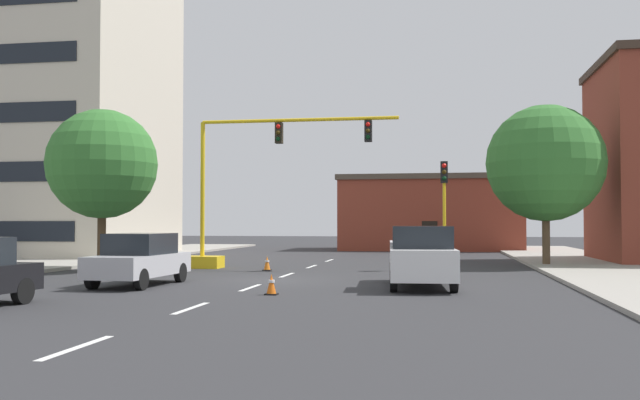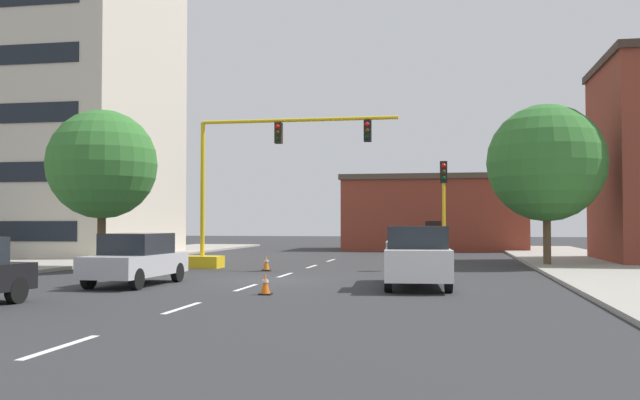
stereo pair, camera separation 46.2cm
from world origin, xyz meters
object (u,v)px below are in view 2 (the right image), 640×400
Objects in this scene: tree_right_mid at (546,163)px; pickup_truck_white at (417,257)px; traffic_light_pole_right at (444,190)px; traffic_cone_roadside_a at (265,284)px; sedan_silver_mid_left at (136,259)px; traffic_cone_roadside_b at (266,263)px; tree_left_near at (102,164)px; traffic_signal_gantry at (230,218)px.

tree_right_mid is 1.39× the size of pickup_truck_white.
traffic_light_pole_right is 12.96m from traffic_cone_roadside_a.
sedan_silver_mid_left is at bearing -140.13° from tree_right_mid.
traffic_light_pole_right reaches higher than traffic_cone_roadside_b.
tree_right_mid is 19.80m from sedan_silver_mid_left.
traffic_cone_roadside_b is (6.83, 1.86, -4.29)m from tree_left_near.
traffic_signal_gantry is 11.98m from pickup_truck_white.
tree_right_mid is at bearing 33.58° from traffic_light_pole_right.
traffic_light_pole_right is 0.62× the size of tree_right_mid.
traffic_signal_gantry reaches higher than traffic_cone_roadside_b.
tree_right_mid is 13.31m from pickup_truck_white.
traffic_signal_gantry is 1.29× the size of tree_right_mid.
traffic_cone_roadside_a is (9.45, -8.15, -4.31)m from tree_left_near.
traffic_light_pole_right is at bearing 84.35° from pickup_truck_white.
tree_right_mid is at bearing 56.22° from traffic_cone_roadside_a.
tree_left_near is 11.41× the size of traffic_cone_roadside_a.
tree_right_mid reaches higher than sedan_silver_mid_left.
tree_right_mid is at bearing 13.61° from traffic_signal_gantry.
traffic_cone_roadside_b is at bearing -29.15° from traffic_signal_gantry.
traffic_cone_roadside_b is at bearing 15.26° from tree_left_near.
sedan_silver_mid_left is (-14.88, -12.43, -4.03)m from tree_right_mid.
tree_left_near is (-4.79, -3.00, 2.31)m from traffic_signal_gantry.
tree_left_near is 8.27m from traffic_cone_roadside_b.
pickup_truck_white is 8.54× the size of traffic_cone_roadside_b.
pickup_truck_white is at bearing -95.65° from traffic_light_pole_right.
pickup_truck_white is 9.36m from sedan_silver_mid_left.
traffic_cone_roadside_a is (-4.23, -3.23, -0.68)m from pickup_truck_white.
traffic_signal_gantry is 1.43× the size of tree_left_near.
traffic_signal_gantry is at bearing 150.85° from traffic_cone_roadside_b.
traffic_cone_roadside_b is at bearing -159.52° from tree_right_mid.
tree_left_near is (-14.49, -3.34, 1.08)m from traffic_light_pole_right.
traffic_cone_roadside_a is at bearing -23.70° from sedan_silver_mid_left.
sedan_silver_mid_left is (-0.42, -8.92, -1.41)m from traffic_signal_gantry.
sedan_silver_mid_left is at bearing -173.83° from pickup_truck_white.
tree_left_near reaches higher than traffic_light_pole_right.
tree_right_mid reaches higher than traffic_signal_gantry.
tree_right_mid is 18.22m from traffic_cone_roadside_a.
traffic_light_pole_right is 7.86× the size of traffic_cone_roadside_a.
traffic_cone_roadside_b is (-2.62, 10.01, 0.02)m from traffic_cone_roadside_a.
traffic_light_pole_right reaches higher than sedan_silver_mid_left.
traffic_light_pole_right is at bearing 2.02° from traffic_signal_gantry.
sedan_silver_mid_left is at bearing -92.67° from traffic_signal_gantry.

